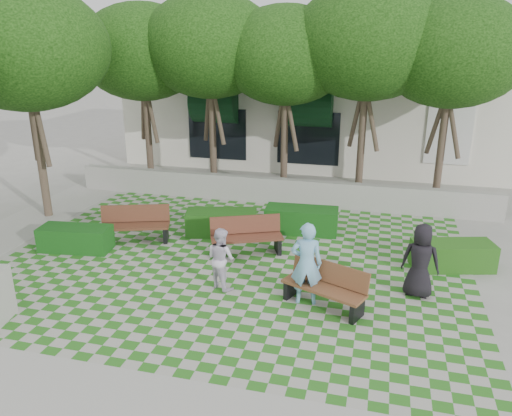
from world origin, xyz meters
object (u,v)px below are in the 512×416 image
(hedge_midright, at_px, (301,220))
(person_blue, at_px, (306,264))
(bench_west, at_px, (135,225))
(bench_mid, at_px, (246,236))
(hedge_east, at_px, (453,256))
(bench_east, at_px, (325,287))
(person_dark, at_px, (420,261))
(person_white, at_px, (221,258))
(hedge_midleft, at_px, (222,223))
(hedge_west, at_px, (76,239))

(hedge_midright, bearing_deg, person_blue, -79.16)
(bench_west, bearing_deg, hedge_midright, 3.92)
(bench_mid, xyz_separation_m, hedge_east, (5.32, 0.41, -0.14))
(bench_mid, relative_size, hedge_midright, 0.94)
(bench_east, bearing_deg, person_dark, 50.58)
(hedge_east, xyz_separation_m, hedge_midright, (-4.14, 1.53, 0.03))
(hedge_east, xyz_separation_m, person_blue, (-3.34, -2.67, 0.60))
(hedge_east, bearing_deg, person_white, -155.60)
(hedge_midleft, xyz_separation_m, person_white, (1.04, -3.18, 0.38))
(bench_mid, bearing_deg, hedge_east, -19.45)
(person_blue, bearing_deg, person_dark, -166.56)
(bench_mid, xyz_separation_m, hedge_midleft, (-1.09, 1.16, -0.12))
(bench_east, xyz_separation_m, hedge_west, (-7.04, 1.33, -0.13))
(bench_east, relative_size, hedge_west, 1.00)
(bench_mid, bearing_deg, person_dark, -40.09)
(bench_mid, xyz_separation_m, person_dark, (4.41, -1.28, 0.37))
(bench_east, bearing_deg, bench_mid, 159.61)
(hedge_east, xyz_separation_m, hedge_midleft, (-6.41, 0.75, 0.01))
(bench_mid, height_order, hedge_midright, bench_mid)
(bench_west, xyz_separation_m, person_blue, (5.32, -2.29, 0.45))
(bench_mid, bearing_deg, bench_west, 155.56)
(hedge_east, distance_m, person_blue, 4.31)
(hedge_east, bearing_deg, hedge_midright, 159.71)
(hedge_east, distance_m, hedge_midright, 4.41)
(bench_mid, height_order, hedge_east, bench_mid)
(bench_mid, distance_m, hedge_east, 5.34)
(bench_east, xyz_separation_m, bench_mid, (-2.42, 2.31, 0.02))
(hedge_midright, bearing_deg, bench_mid, -121.32)
(bench_west, relative_size, hedge_west, 1.06)
(hedge_midleft, distance_m, person_dark, 6.04)
(person_dark, bearing_deg, hedge_east, -109.19)
(hedge_midright, distance_m, person_blue, 4.31)
(bench_mid, bearing_deg, person_blue, -72.55)
(hedge_midright, distance_m, hedge_west, 6.50)
(bench_east, relative_size, hedge_east, 0.97)
(hedge_midleft, bearing_deg, bench_east, -44.65)
(hedge_west, xyz_separation_m, person_white, (4.58, -1.05, 0.40))
(person_white, bearing_deg, hedge_midright, -77.95)
(bench_mid, bearing_deg, person_white, -115.20)
(bench_west, bearing_deg, person_white, -51.08)
(hedge_midright, height_order, person_dark, person_dark)
(person_white, bearing_deg, person_blue, -157.29)
(hedge_east, bearing_deg, bench_mid, -175.60)
(hedge_west, height_order, person_dark, person_dark)
(bench_east, bearing_deg, hedge_midright, 129.53)
(bench_west, bearing_deg, person_dark, -28.64)
(hedge_east, bearing_deg, hedge_west, -172.06)
(bench_east, bearing_deg, person_white, -163.26)
(hedge_midleft, distance_m, hedge_west, 4.13)
(hedge_east, relative_size, person_white, 1.35)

